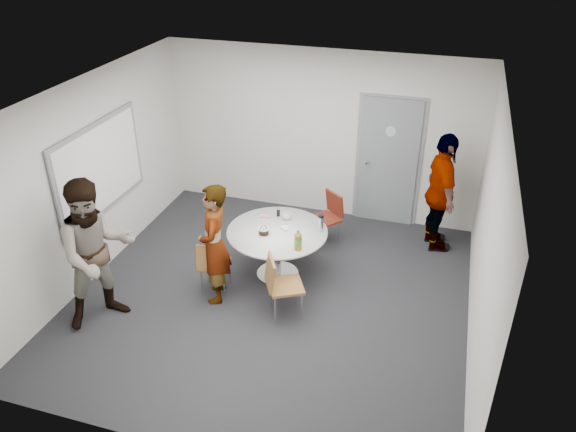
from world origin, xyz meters
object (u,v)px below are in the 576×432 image
(door, at_px, (388,162))
(chair_far, at_px, (329,213))
(person_right, at_px, (441,193))
(table, at_px, (279,237))
(person_main, at_px, (214,244))
(person_left, at_px, (97,253))
(chair_near_right, at_px, (279,281))
(chair_near_left, at_px, (213,263))
(whiteboard, at_px, (100,168))

(door, relative_size, chair_far, 2.59)
(person_right, bearing_deg, table, 107.16)
(person_main, bearing_deg, person_left, -72.92)
(chair_far, bearing_deg, table, 105.63)
(door, relative_size, person_main, 1.31)
(chair_near_right, bearing_deg, chair_near_left, -129.18)
(door, distance_m, person_left, 4.54)
(whiteboard, bearing_deg, chair_far, 25.45)
(table, relative_size, chair_near_right, 1.59)
(door, xyz_separation_m, table, (-1.16, -1.98, -0.42))
(person_main, distance_m, person_left, 1.40)
(person_main, bearing_deg, chair_far, 131.22)
(chair_near_right, bearing_deg, person_main, -126.17)
(person_left, bearing_deg, whiteboard, 68.25)
(door, relative_size, person_left, 1.11)
(chair_near_left, relative_size, person_main, 0.48)
(door, bearing_deg, chair_near_right, -107.61)
(chair_near_left, relative_size, chair_far, 0.96)
(whiteboard, height_order, person_left, whiteboard)
(whiteboard, bearing_deg, chair_near_right, -11.13)
(chair_near_left, distance_m, person_right, 3.41)
(door, xyz_separation_m, chair_far, (-0.71, -0.93, -0.53))
(table, bearing_deg, chair_far, 66.88)
(door, height_order, chair_far, door)
(table, bearing_deg, whiteboard, -172.76)
(person_main, height_order, person_left, person_left)
(whiteboard, distance_m, person_right, 4.76)
(whiteboard, xyz_separation_m, chair_far, (2.85, 1.36, -0.95))
(chair_near_right, height_order, person_right, person_right)
(chair_far, bearing_deg, chair_near_left, 94.63)
(whiteboard, height_order, chair_near_right, whiteboard)
(door, xyz_separation_m, whiteboard, (-3.56, -2.28, 0.42))
(chair_near_right, bearing_deg, whiteboard, -129.03)
(whiteboard, distance_m, person_main, 1.93)
(table, height_order, chair_near_right, table)
(table, distance_m, person_right, 2.46)
(door, distance_m, whiteboard, 4.25)
(person_left, bearing_deg, chair_near_right, -32.05)
(person_main, bearing_deg, chair_near_right, 64.47)
(door, relative_size, person_right, 1.18)
(chair_far, height_order, person_right, person_right)
(door, distance_m, person_right, 1.04)
(chair_near_left, height_order, person_right, person_right)
(chair_near_left, relative_size, chair_near_right, 0.92)
(person_right, bearing_deg, person_main, 110.92)
(person_left, relative_size, person_right, 1.06)
(person_main, xyz_separation_m, person_left, (-1.15, -0.78, 0.14))
(person_left, bearing_deg, chair_near_left, -11.69)
(table, relative_size, person_main, 0.84)
(door, height_order, table, door)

